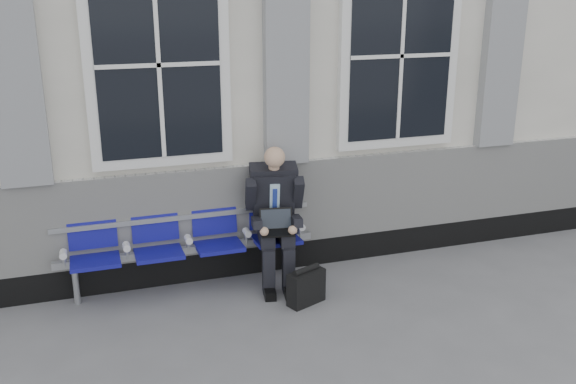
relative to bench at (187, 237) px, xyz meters
name	(u,v)px	position (x,y,z in m)	size (l,w,h in m)	color
ground	(425,317)	(1.98, -1.32, -0.55)	(70.00, 70.00, 0.00)	slate
station_building	(303,43)	(1.96, 2.15, 1.67)	(14.40, 4.40, 4.49)	silver
bench	(187,237)	(0.00, 0.00, 0.00)	(2.60, 0.47, 0.91)	#9EA0A3
businessman	(275,211)	(0.88, -0.13, 0.23)	(0.62, 0.83, 1.44)	black
briefcase	(306,286)	(1.02, -0.71, -0.37)	(0.41, 0.29, 0.39)	black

